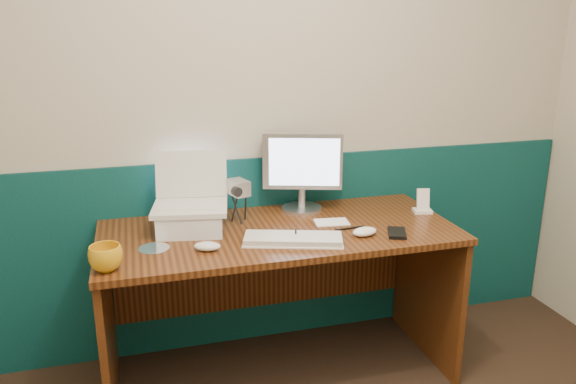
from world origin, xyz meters
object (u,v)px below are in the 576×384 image
object	(u,v)px
desk	(279,303)
monitor	(302,173)
laptop	(189,181)
camcorder	(239,202)
keyboard	(293,240)
mug	(106,258)

from	to	relation	value
desk	monitor	xyz separation A→B (m)	(0.18, 0.23, 0.57)
laptop	camcorder	distance (m)	0.28
laptop	monitor	size ratio (longest dim) A/B	0.85
keyboard	laptop	bearing A→B (deg)	165.53
desk	keyboard	bearing A→B (deg)	-84.40
monitor	desk	bearing A→B (deg)	-109.78
monitor	keyboard	bearing A→B (deg)	-94.02
mug	camcorder	xyz separation A→B (m)	(0.59, 0.40, 0.05)
laptop	mug	size ratio (longest dim) A/B	2.59
laptop	monitor	world-z (taller)	monitor
monitor	keyboard	world-z (taller)	monitor
monitor	keyboard	distance (m)	0.47
monitor	camcorder	size ratio (longest dim) A/B	1.99
keyboard	camcorder	xyz separation A→B (m)	(-0.17, 0.32, 0.08)
mug	camcorder	bearing A→B (deg)	34.09
mug	camcorder	distance (m)	0.71
monitor	keyboard	size ratio (longest dim) A/B	0.93
mug	monitor	bearing A→B (deg)	27.58
desk	keyboard	world-z (taller)	keyboard
monitor	mug	xyz separation A→B (m)	(-0.92, -0.48, -0.14)
desk	keyboard	distance (m)	0.42
monitor	mug	world-z (taller)	monitor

